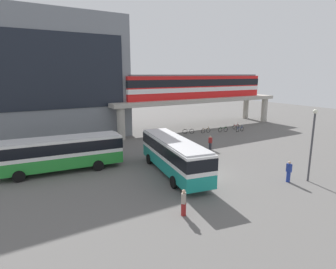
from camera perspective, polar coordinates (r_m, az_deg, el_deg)
name	(u,v)px	position (r m, az deg, el deg)	size (l,w,h in m)	color
ground_plane	(150,149)	(33.84, -3.61, -3.05)	(120.00, 120.00, 0.00)	#605E5B
station_building	(24,78)	(44.12, -27.19, 10.25)	(26.04, 13.53, 16.79)	slate
elevated_platform	(196,102)	(47.81, 5.65, 6.61)	(31.21, 6.29, 4.96)	#ADA89E
train	(197,86)	(47.71, 5.84, 9.78)	(26.05, 2.96, 3.84)	red
bus_main	(174,153)	(25.21, 1.16, -3.69)	(4.45, 11.31, 3.22)	teal
bus_secondary	(61,151)	(27.60, -20.95, -3.10)	(11.23, 3.57, 3.22)	#268C33
bicycle_blue	(240,129)	(45.58, 14.36, 1.03)	(1.79, 0.24, 1.04)	black
bicycle_brown	(206,130)	(43.67, 7.67, 0.83)	(1.79, 0.07, 1.04)	black
bicycle_red	(236,127)	(47.80, 13.62, 1.57)	(1.77, 0.42, 1.04)	black
bicycle_green	(223,130)	(44.84, 11.09, 1.00)	(1.78, 0.27, 1.04)	black
bicycle_black	(170,136)	(39.29, 0.35, -0.34)	(1.75, 0.51, 1.04)	black
bicycle_silver	(188,131)	(42.79, 4.16, 0.67)	(1.65, 0.80, 1.04)	black
pedestrian_waiting_near_stop	(210,143)	(33.99, 8.58, -1.74)	(0.43, 0.48, 1.67)	#26262D
pedestrian_walking_across	(289,172)	(25.72, 23.29, -7.02)	(0.32, 0.41, 1.82)	navy
pedestrian_at_kerb	(184,203)	(18.41, 3.19, -13.76)	(0.46, 0.47, 1.77)	maroon
lamp_post	(312,139)	(25.92, 27.23, -0.90)	(0.36, 0.36, 6.11)	#3F3F44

